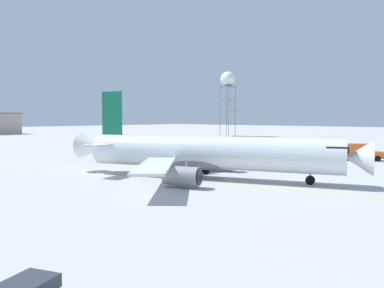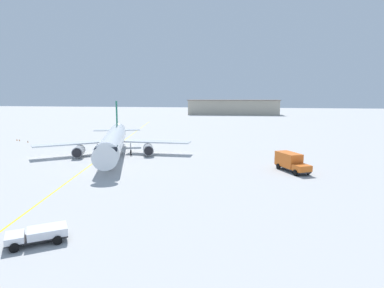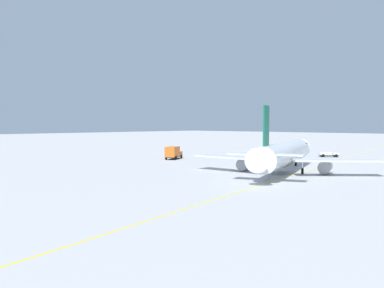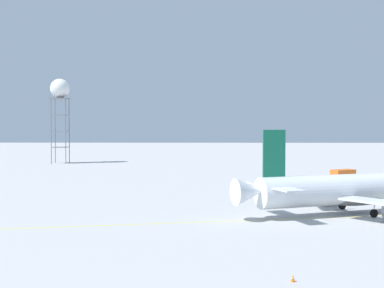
# 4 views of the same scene
# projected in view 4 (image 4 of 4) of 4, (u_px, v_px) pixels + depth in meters

# --- Properties ---
(airliner_main) EXTENTS (31.78, 38.31, 11.59)m
(airliner_main) POSITION_uv_depth(u_px,v_px,m) (365.00, 190.00, 72.66)
(airliner_main) COLOR silver
(airliner_main) RESTS_ON ground_plane
(catering_truck_truck) EXTENTS (5.66, 7.61, 3.10)m
(catering_truck_truck) POSITION_uv_depth(u_px,v_px,m) (345.00, 176.00, 108.00)
(catering_truck_truck) COLOR #232326
(catering_truck_truck) RESTS_ON ground_plane
(radar_tower) EXTENTS (6.20, 6.20, 27.27)m
(radar_tower) POSITION_uv_depth(u_px,v_px,m) (60.00, 91.00, 168.76)
(radar_tower) COLOR slate
(radar_tower) RESTS_ON ground_plane
(safety_cone_near) EXTENTS (0.36, 0.36, 0.55)m
(safety_cone_near) POSITION_uv_depth(u_px,v_px,m) (293.00, 278.00, 40.55)
(safety_cone_near) COLOR orange
(safety_cone_near) RESTS_ON ground_plane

